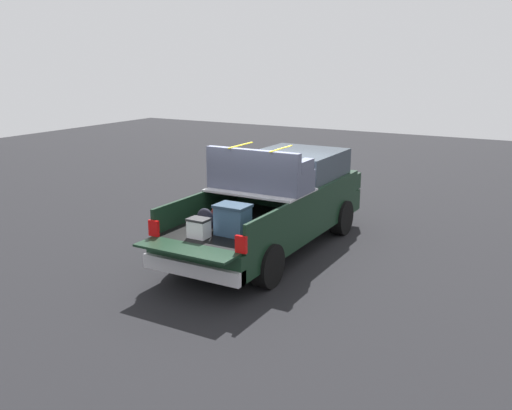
{
  "coord_description": "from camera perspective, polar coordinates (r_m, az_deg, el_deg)",
  "views": [
    {
      "loc": [
        -9.76,
        -5.21,
        3.85
      ],
      "look_at": [
        -0.6,
        0.0,
        1.1
      ],
      "focal_mm": 39.23,
      "sensor_mm": 36.0,
      "label": 1
    }
  ],
  "objects": [
    {
      "name": "ground_plane",
      "position": [
        11.72,
        1.46,
        -4.57
      ],
      "size": [
        40.0,
        40.0,
        0.0
      ],
      "primitive_type": "plane",
      "color": "black"
    },
    {
      "name": "trash_can",
      "position": [
        15.31,
        5.22,
        1.91
      ],
      "size": [
        0.6,
        0.6,
        0.98
      ],
      "color": "#1E592D",
      "rests_on": "ground_plane"
    },
    {
      "name": "pickup_truck",
      "position": [
        11.75,
        2.33,
        0.39
      ],
      "size": [
        6.05,
        2.06,
        2.23
      ],
      "color": "black",
      "rests_on": "ground_plane"
    }
  ]
}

